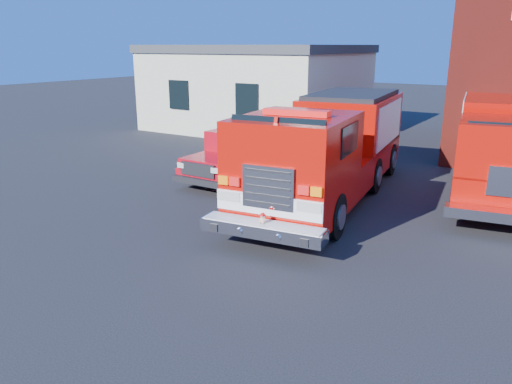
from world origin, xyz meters
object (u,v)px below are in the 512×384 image
Objects in this scene: pickup_truck at (243,155)px; secondary_truck at (505,143)px; fire_engine at (330,147)px; side_building at (258,87)px.

secondary_truck reaches higher than pickup_truck.
pickup_truck is 8.16m from secondary_truck.
secondary_truck is (4.18, 3.40, 0.00)m from fire_engine.
side_building is 1.16× the size of secondary_truck.
pickup_truck is at bearing 170.72° from fire_engine.
fire_engine reaches higher than pickup_truck.
side_building reaches higher than fire_engine.
secondary_truck is (12.87, -6.34, -0.70)m from side_building.
secondary_truck is at bearing -26.22° from side_building.
side_building is 2.02× the size of pickup_truck.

